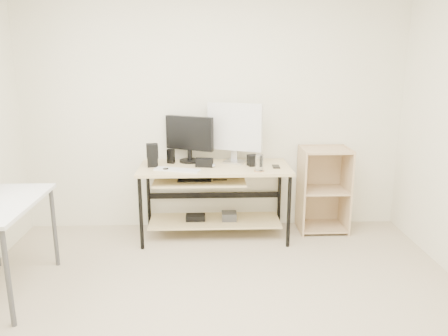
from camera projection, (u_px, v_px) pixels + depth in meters
room at (196, 140)px, 2.65m from camera, size 4.01×4.01×2.62m
desk at (212, 186)px, 4.42m from camera, size 1.50×0.65×0.75m
shelf_unit at (322, 189)px, 4.64m from camera, size 0.50×0.40×0.90m
black_monitor at (189, 136)px, 4.47m from camera, size 0.49×0.27×0.48m
white_imac at (235, 129)px, 4.43m from camera, size 0.55×0.27×0.61m
keyboard at (177, 170)px, 4.19m from camera, size 0.46×0.26×0.02m
mouse at (212, 165)px, 4.33m from camera, size 0.09×0.11×0.03m
center_speaker at (204, 163)px, 4.33m from camera, size 0.18×0.10×0.09m
speaker_left at (152, 155)px, 4.33m from camera, size 0.13×0.13×0.23m
speaker_right at (253, 160)px, 4.37m from camera, size 0.12×0.12×0.11m
audio_controller at (171, 156)px, 4.46m from camera, size 0.08×0.07×0.15m
volume_puck at (166, 169)px, 4.19m from camera, size 0.07×0.07×0.02m
smartphone at (276, 167)px, 4.33m from camera, size 0.07×0.13×0.01m
coaster at (259, 171)px, 4.17m from camera, size 0.12×0.12×0.01m
drinking_glass at (259, 163)px, 4.15m from camera, size 0.09×0.09×0.15m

